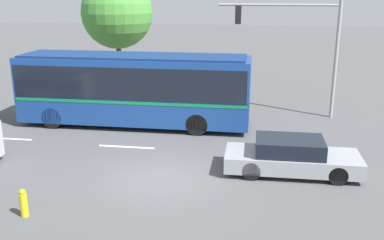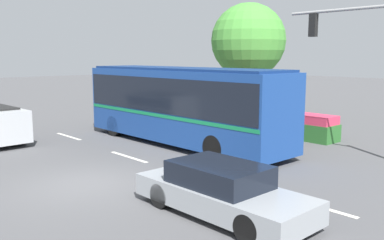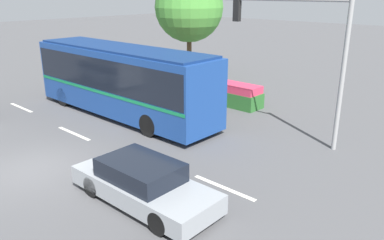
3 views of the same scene
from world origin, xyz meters
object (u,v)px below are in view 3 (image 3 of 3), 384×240
city_bus (122,77)px  traffic_light_pole (304,43)px  sedan_foreground (143,183)px  street_tree_left (189,7)px

city_bus → traffic_light_pole: traffic_light_pole is taller
city_bus → sedan_foreground: 8.76m
sedan_foreground → traffic_light_pole: (0.86, 7.73, 3.42)m
traffic_light_pole → city_bus: bearing=19.7°
sedan_foreground → street_tree_left: (-10.71, 13.57, 4.27)m
traffic_light_pole → sedan_foreground: bearing=83.7°
street_tree_left → traffic_light_pole: bearing=-26.8°
sedan_foreground → traffic_light_pole: traffic_light_pole is taller
sedan_foreground → traffic_light_pole: 8.49m
sedan_foreground → traffic_light_pole: size_ratio=0.80×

